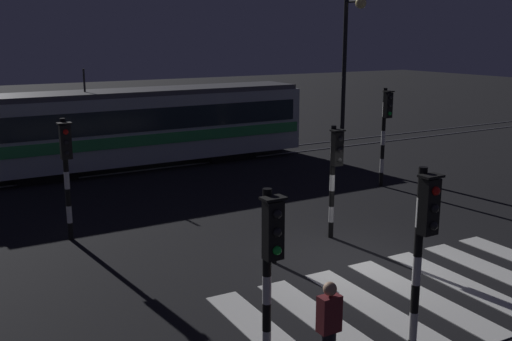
# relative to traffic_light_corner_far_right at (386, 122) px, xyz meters

# --- Properties ---
(ground_plane) EXTENTS (120.00, 120.00, 0.00)m
(ground_plane) POSITION_rel_traffic_light_corner_far_right_xyz_m (-5.75, -5.18, -2.37)
(ground_plane) COLOR black
(rail_near) EXTENTS (80.00, 0.12, 0.03)m
(rail_near) POSITION_rel_traffic_light_corner_far_right_xyz_m (-5.75, 6.98, -2.36)
(rail_near) COLOR #59595E
(rail_near) RESTS_ON ground
(rail_far) EXTENTS (80.00, 0.12, 0.03)m
(rail_far) POSITION_rel_traffic_light_corner_far_right_xyz_m (-5.75, 8.42, -2.36)
(rail_far) COLOR #59595E
(rail_far) RESTS_ON ground
(crosswalk_zebra) EXTENTS (8.28, 4.47, 0.02)m
(crosswalk_zebra) POSITION_rel_traffic_light_corner_far_right_xyz_m (-5.75, -7.53, -2.36)
(crosswalk_zebra) COLOR silver
(crosswalk_zebra) RESTS_ON ground
(traffic_light_corner_far_right) EXTENTS (0.36, 0.42, 3.59)m
(traffic_light_corner_far_right) POSITION_rel_traffic_light_corner_far_right_xyz_m (0.00, 0.00, 0.00)
(traffic_light_corner_far_right) COLOR black
(traffic_light_corner_far_right) RESTS_ON ground
(traffic_light_corner_far_left) EXTENTS (0.36, 0.42, 3.32)m
(traffic_light_corner_far_left) POSITION_rel_traffic_light_corner_far_right_xyz_m (-11.28, -0.14, -0.18)
(traffic_light_corner_far_left) COLOR black
(traffic_light_corner_far_left) RESTS_ON ground
(traffic_light_median_centre) EXTENTS (0.36, 0.42, 3.10)m
(traffic_light_median_centre) POSITION_rel_traffic_light_corner_far_right_xyz_m (-5.09, -3.60, -0.32)
(traffic_light_median_centre) COLOR black
(traffic_light_median_centre) RESTS_ON ground
(traffic_light_kerb_mid_left) EXTENTS (0.36, 0.42, 3.43)m
(traffic_light_kerb_mid_left) POSITION_rel_traffic_light_corner_far_right_xyz_m (-7.92, -9.47, -0.11)
(traffic_light_kerb_mid_left) COLOR black
(traffic_light_kerb_mid_left) RESTS_ON ground
(traffic_light_corner_near_left) EXTENTS (0.36, 0.42, 3.21)m
(traffic_light_corner_near_left) POSITION_rel_traffic_light_corner_far_right_xyz_m (-10.27, -8.67, -0.25)
(traffic_light_corner_near_left) COLOR black
(traffic_light_corner_near_left) RESTS_ON ground
(street_lamp_trackside_right) EXTENTS (0.44, 1.21, 6.88)m
(street_lamp_trackside_right) POSITION_rel_traffic_light_corner_far_right_xyz_m (1.07, 3.50, 2.02)
(street_lamp_trackside_right) COLOR black
(street_lamp_trackside_right) RESTS_ON ground
(tram) EXTENTS (14.57, 2.58, 4.15)m
(tram) POSITION_rel_traffic_light_corner_far_right_xyz_m (-6.49, 7.69, -0.63)
(tram) COLOR #B2BCC1
(tram) RESTS_ON ground
(pedestrian_waiting_at_kerb) EXTENTS (0.36, 0.24, 1.71)m
(pedestrian_waiting_at_kerb) POSITION_rel_traffic_light_corner_far_right_xyz_m (-9.41, -9.04, -1.49)
(pedestrian_waiting_at_kerb) COLOR black
(pedestrian_waiting_at_kerb) RESTS_ON ground
(bollard_island_edge) EXTENTS (0.12, 0.12, 1.11)m
(bollard_island_edge) POSITION_rel_traffic_light_corner_far_right_xyz_m (-7.43, -4.31, -1.81)
(bollard_island_edge) COLOR black
(bollard_island_edge) RESTS_ON ground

